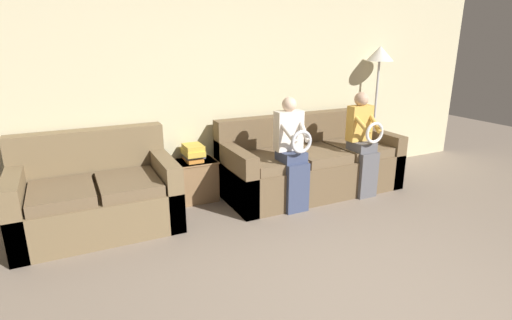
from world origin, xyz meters
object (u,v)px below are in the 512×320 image
Objects in this scene: side_shelf at (195,180)px; book_stack at (193,153)px; child_right_seated at (363,140)px; couch_side at (96,197)px; floor_lamp at (379,63)px; couch_main at (309,165)px; child_left_seated at (292,150)px.

side_shelf is 1.53× the size of book_stack.
child_right_seated is 2.57× the size of side_shelf.
side_shelf is at bearing 12.64° from couch_side.
couch_side reaches higher than book_stack.
floor_lamp reaches higher than book_stack.
couch_side is 0.87× the size of floor_lamp.
book_stack is at bearing 167.45° from couch_main.
floor_lamp is at bearing -0.07° from book_stack.
book_stack reaches higher than side_shelf.
couch_main is at bearing -12.55° from book_stack.
book_stack is (1.11, 0.26, 0.26)m from couch_side.
child_left_seated is (-0.50, -0.40, 0.35)m from couch_main.
side_shelf is (1.12, 0.25, -0.08)m from couch_side.
couch_side is at bearing -167.36° from side_shelf.
book_stack is (-0.91, 0.72, -0.10)m from child_left_seated.
floor_lamp reaches higher than couch_main.
child_left_seated reaches higher than book_stack.
side_shelf is 0.28× the size of floor_lamp.
floor_lamp reaches higher than child_left_seated.
side_shelf is at bearing 159.59° from child_right_seated.
couch_side is at bearing 171.42° from child_right_seated.
child_right_seated is 0.71× the size of floor_lamp.
couch_side reaches higher than couch_main.
child_left_seated is 1.00× the size of child_right_seated.
couch_main is at bearing -166.56° from floor_lamp.
child_left_seated is 1.23m from side_shelf.
floor_lamp reaches higher than child_right_seated.
child_right_seated is at bearing -8.58° from couch_side.
couch_main is 1.78× the size of child_right_seated.
side_shelf is 0.34m from book_stack.
couch_side is 2.11m from child_left_seated.
child_right_seated is at bearing -138.44° from floor_lamp.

